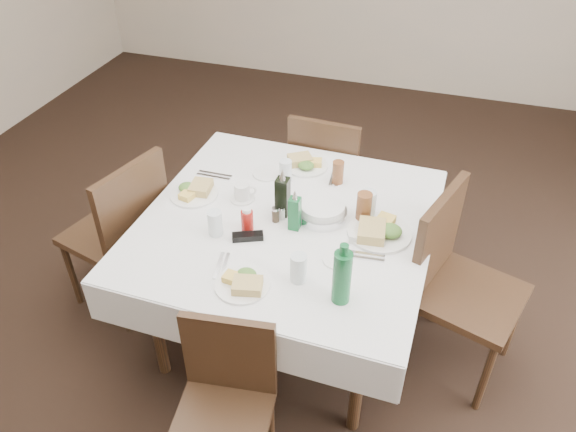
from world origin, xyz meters
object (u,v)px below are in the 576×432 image
object	(u,v)px
coffee_mug	(242,193)
green_bottle	(342,276)
water_w	(215,223)
oil_cruet_green	(295,212)
oil_cruet_dark	(283,195)
bread_basket	(322,211)
chair_north	(327,171)
chair_west	(124,227)
dining_table	(287,231)
chair_south	(226,396)
water_e	(368,204)
chair_east	(454,275)
water_n	(286,171)
water_s	(299,268)
ketchup_bottle	(247,220)

from	to	relation	value
coffee_mug	green_bottle	world-z (taller)	green_bottle
water_w	oil_cruet_green	bearing A→B (deg)	24.67
oil_cruet_dark	bread_basket	bearing A→B (deg)	8.86
chair_north	chair_west	size ratio (longest dim) A/B	0.94
dining_table	water_w	bearing A→B (deg)	-144.27
chair_south	dining_table	bearing A→B (deg)	90.60
dining_table	oil_cruet_green	world-z (taller)	oil_cruet_green
bread_basket	green_bottle	xyz separation A→B (m)	(0.22, -0.52, 0.09)
water_w	green_bottle	xyz separation A→B (m)	(0.67, -0.24, 0.07)
dining_table	water_e	world-z (taller)	water_e
coffee_mug	bread_basket	bearing A→B (deg)	-3.09
chair_east	water_n	xyz separation A→B (m)	(-0.95, 0.27, 0.25)
coffee_mug	chair_east	bearing A→B (deg)	-1.86
dining_table	water_w	world-z (taller)	water_w
coffee_mug	water_e	bearing A→B (deg)	4.84
chair_south	chair_west	world-z (taller)	chair_west
water_n	water_e	world-z (taller)	water_e
water_e	water_s	bearing A→B (deg)	-109.64
chair_north	oil_cruet_green	xyz separation A→B (m)	(0.06, -0.90, 0.33)
chair_south	water_s	distance (m)	0.61
water_s	oil_cruet_dark	world-z (taller)	oil_cruet_dark
chair_west	oil_cruet_green	xyz separation A→B (m)	(0.96, 0.04, 0.29)
chair_south	bread_basket	distance (m)	0.99
water_n	water_w	world-z (taller)	water_w
green_bottle	bread_basket	bearing A→B (deg)	112.76
water_s	bread_basket	bearing A→B (deg)	92.12
water_s	green_bottle	xyz separation A→B (m)	(0.20, -0.06, 0.06)
oil_cruet_dark	dining_table	bearing A→B (deg)	-50.11
water_n	water_e	xyz separation A→B (m)	(0.48, -0.18, 0.01)
chair_north	chair_east	bearing A→B (deg)	-43.07
oil_cruet_dark	oil_cruet_green	distance (m)	0.13
chair_north	oil_cruet_dark	size ratio (longest dim) A/B	3.51
chair_south	coffee_mug	size ratio (longest dim) A/B	6.15
water_n	ketchup_bottle	distance (m)	0.46
chair_north	water_n	size ratio (longest dim) A/B	7.48
chair_north	chair_west	world-z (taller)	chair_west
water_w	oil_cruet_dark	size ratio (longest dim) A/B	0.49
water_n	ketchup_bottle	world-z (taller)	ketchup_bottle
chair_west	water_e	xyz separation A→B (m)	(1.27, 0.24, 0.27)
water_w	green_bottle	world-z (taller)	green_bottle
water_s	oil_cruet_green	bearing A→B (deg)	109.91
chair_south	ketchup_bottle	xyz separation A→B (m)	(-0.16, 0.71, 0.35)
dining_table	green_bottle	xyz separation A→B (m)	(0.38, -0.45, 0.21)
chair_east	water_w	size ratio (longest dim) A/B	7.82
chair_south	coffee_mug	distance (m)	1.04
water_e	oil_cruet_dark	size ratio (longest dim) A/B	0.55
oil_cruet_dark	oil_cruet_green	world-z (taller)	oil_cruet_dark
chair_south	water_w	xyz separation A→B (m)	(-0.30, 0.64, 0.36)
water_n	chair_west	bearing A→B (deg)	-151.85
chair_south	chair_west	bearing A→B (deg)	140.27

